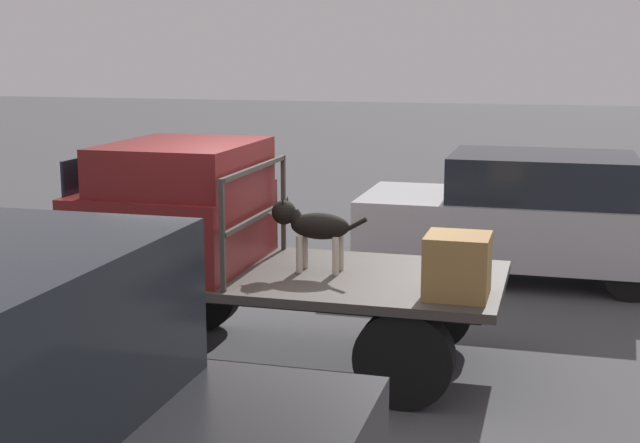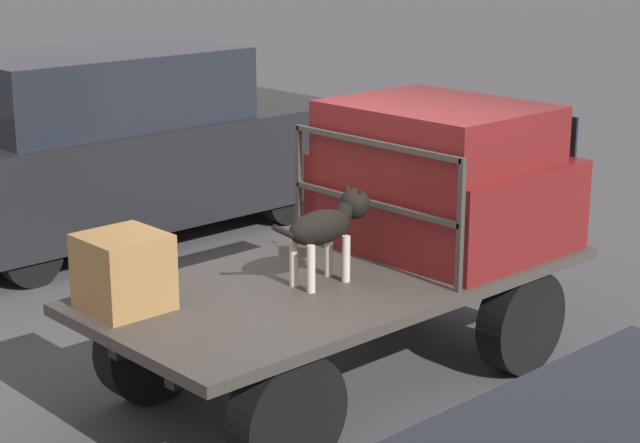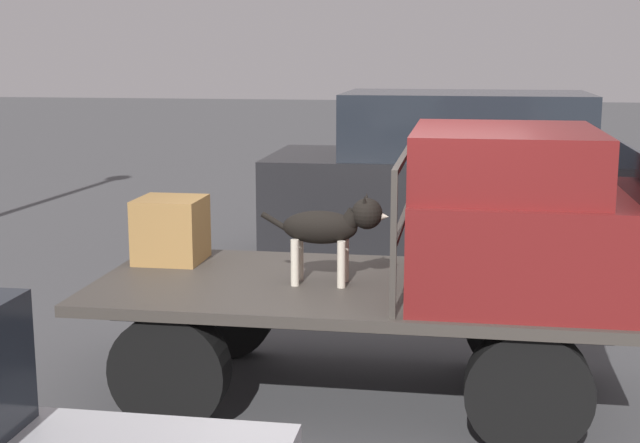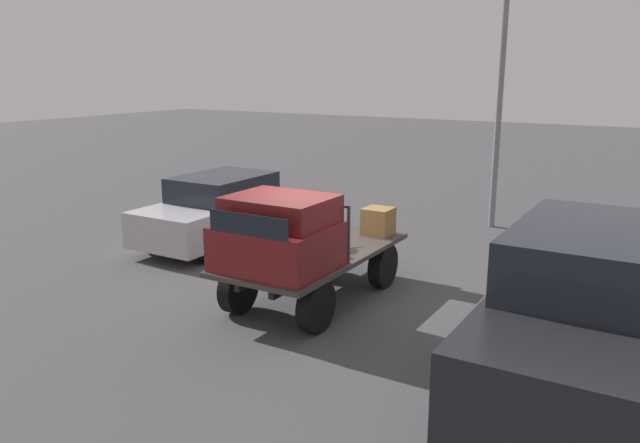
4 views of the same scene
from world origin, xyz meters
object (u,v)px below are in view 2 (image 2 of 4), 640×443
(flatbed_truck, at_px, (342,307))
(dog, at_px, (330,224))
(parked_pickup_far, at_px, (118,148))
(cargo_crate, at_px, (124,272))

(flatbed_truck, bearing_deg, dog, -162.30)
(flatbed_truck, xyz_separation_m, parked_pickup_far, (0.94, 4.46, 0.39))
(cargo_crate, relative_size, parked_pickup_far, 0.10)
(parked_pickup_far, bearing_deg, cargo_crate, -132.68)
(cargo_crate, bearing_deg, flatbed_truck, -16.25)
(flatbed_truck, height_order, dog, dog)
(flatbed_truck, height_order, parked_pickup_far, parked_pickup_far)
(flatbed_truck, distance_m, parked_pickup_far, 4.58)
(cargo_crate, xyz_separation_m, parked_pickup_far, (2.50, 4.01, -0.13))
(dog, distance_m, parked_pickup_far, 4.66)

